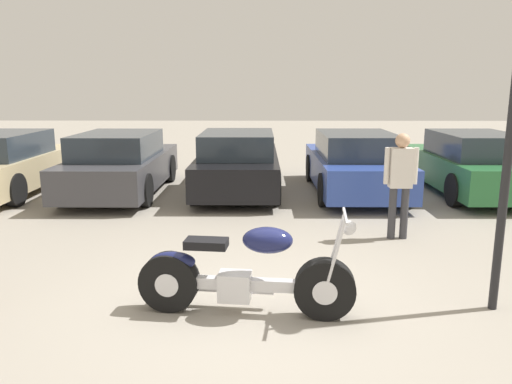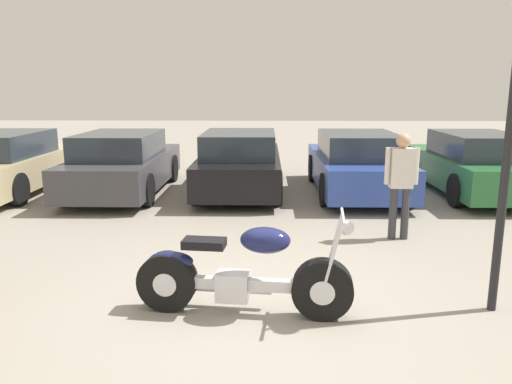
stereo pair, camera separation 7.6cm
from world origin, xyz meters
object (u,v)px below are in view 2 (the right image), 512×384
(lamp_post, at_px, (512,113))
(person_standing, at_px, (401,177))
(motorcycle, at_px, (241,275))
(parked_car_dark_grey, at_px, (123,164))
(parked_car_green, at_px, (474,164))
(parked_car_black, at_px, (240,163))
(parked_car_blue, at_px, (356,164))
(parked_car_champagne, at_px, (8,164))

(lamp_post, xyz_separation_m, person_standing, (-0.36, 2.55, -1.12))
(motorcycle, xyz_separation_m, parked_car_dark_grey, (-2.94, 6.04, 0.24))
(person_standing, bearing_deg, lamp_post, -82.04)
(person_standing, bearing_deg, parked_car_green, 53.71)
(parked_car_dark_grey, distance_m, parked_car_green, 7.81)
(parked_car_black, height_order, person_standing, person_standing)
(parked_car_dark_grey, height_order, parked_car_blue, same)
(motorcycle, xyz_separation_m, person_standing, (2.34, 2.69, 0.56))
(motorcycle, bearing_deg, parked_car_dark_grey, 115.93)
(parked_car_dark_grey, xyz_separation_m, person_standing, (5.28, -3.35, 0.33))
(motorcycle, bearing_deg, person_standing, 48.98)
(lamp_post, bearing_deg, parked_car_green, 70.07)
(parked_car_champagne, height_order, parked_car_blue, same)
(parked_car_blue, xyz_separation_m, person_standing, (0.07, -3.43, 0.33))
(parked_car_champagne, bearing_deg, lamp_post, -35.64)
(parked_car_green, bearing_deg, lamp_post, -109.93)
(parked_car_black, height_order, lamp_post, lamp_post)
(motorcycle, distance_m, person_standing, 3.61)
(parked_car_green, height_order, person_standing, person_standing)
(motorcycle, relative_size, person_standing, 1.38)
(person_standing, bearing_deg, motorcycle, -131.02)
(person_standing, bearing_deg, parked_car_black, 126.96)
(lamp_post, distance_m, person_standing, 2.80)
(parked_car_blue, height_order, parked_car_green, same)
(motorcycle, distance_m, parked_car_blue, 6.53)
(lamp_post, bearing_deg, parked_car_blue, 94.12)
(parked_car_dark_grey, relative_size, parked_car_green, 1.00)
(parked_car_champagne, relative_size, parked_car_black, 1.00)
(person_standing, bearing_deg, parked_car_champagne, 156.91)
(parked_car_dark_grey, distance_m, person_standing, 6.26)
(parked_car_champagne, bearing_deg, parked_car_dark_grey, -0.12)
(motorcycle, relative_size, lamp_post, 0.69)
(motorcycle, relative_size, parked_car_black, 0.52)
(parked_car_dark_grey, relative_size, parked_car_black, 1.00)
(lamp_post, bearing_deg, person_standing, 97.96)
(motorcycle, distance_m, parked_car_champagne, 8.20)
(parked_car_champagne, distance_m, lamp_post, 10.24)
(parked_car_champagne, xyz_separation_m, person_standing, (7.88, -3.36, 0.33))
(parked_car_black, relative_size, parked_car_green, 1.00)
(motorcycle, bearing_deg, parked_car_champagne, 132.49)
(parked_car_black, bearing_deg, motorcycle, -86.92)
(parked_car_green, bearing_deg, person_standing, -126.29)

